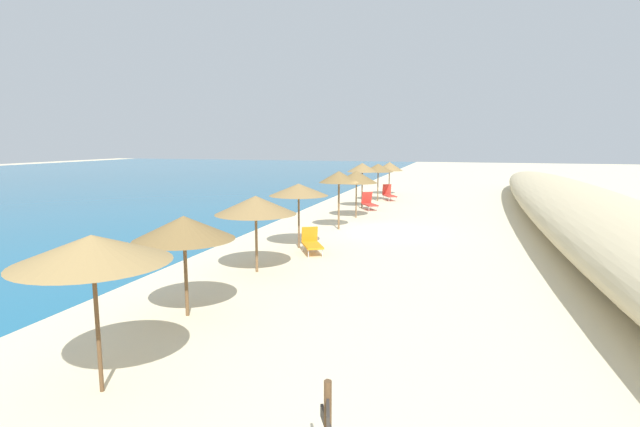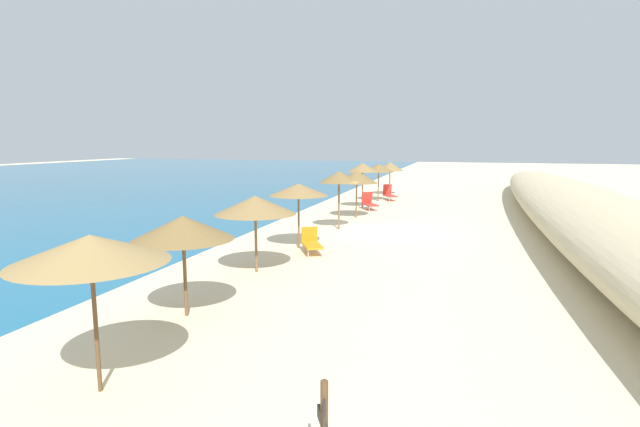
{
  "view_description": "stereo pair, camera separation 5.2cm",
  "coord_description": "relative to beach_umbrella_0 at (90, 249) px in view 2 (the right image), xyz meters",
  "views": [
    {
      "loc": [
        -22.57,
        -3.62,
        4.25
      ],
      "look_at": [
        -2.22,
        2.46,
        1.06
      ],
      "focal_mm": 27.1,
      "sensor_mm": 36.0,
      "label": 1
    },
    {
      "loc": [
        -22.56,
        -3.67,
        4.25
      ],
      "look_at": [
        -2.22,
        2.46,
        1.06
      ],
      "focal_mm": 27.1,
      "sensor_mm": 36.0,
      "label": 2
    }
  ],
  "objects": [
    {
      "name": "beach_umbrella_2",
      "position": [
        7.8,
        0.59,
        -0.28
      ],
      "size": [
        2.64,
        2.64,
        2.52
      ],
      "color": "brown",
      "rests_on": "ground_plane"
    },
    {
      "name": "lounge_chair_0",
      "position": [
        28.57,
        -0.6,
        -2.03
      ],
      "size": [
        1.58,
        1.26,
        1.13
      ],
      "rotation": [
        0.0,
        0.0,
        2.07
      ],
      "color": "red",
      "rests_on": "ground_plane"
    },
    {
      "name": "beach_umbrella_3",
      "position": [
        11.61,
        0.44,
        -0.14
      ],
      "size": [
        2.35,
        2.35,
        2.6
      ],
      "color": "brown",
      "rests_on": "ground_plane"
    },
    {
      "name": "beach_umbrella_5",
      "position": [
        19.89,
        -0.08,
        -0.2
      ],
      "size": [
        2.35,
        2.35,
        2.63
      ],
      "color": "brown",
      "rests_on": "ground_plane"
    },
    {
      "name": "ground_plane",
      "position": [
        16.23,
        -2.18,
        -2.49
      ],
      "size": [
        160.0,
        160.0,
        0.0
      ],
      "primitive_type": "plane",
      "color": "beige"
    },
    {
      "name": "lounge_chair_1",
      "position": [
        23.28,
        -0.16,
        -2.03
      ],
      "size": [
        1.52,
        1.29,
        1.1
      ],
      "rotation": [
        0.0,
        0.0,
        2.13
      ],
      "color": "red",
      "rests_on": "ground_plane"
    },
    {
      "name": "beach_umbrella_7",
      "position": [
        27.78,
        0.07,
        -0.11
      ],
      "size": [
        2.15,
        2.15,
        2.68
      ],
      "color": "brown",
      "rests_on": "ground_plane"
    },
    {
      "name": "beach_umbrella_8",
      "position": [
        32.15,
        -0.08,
        -0.23
      ],
      "size": [
        2.13,
        2.13,
        2.62
      ],
      "color": "brown",
      "rests_on": "ground_plane"
    },
    {
      "name": "lounge_chair_2",
      "position": [
        10.87,
        -0.33,
        -2.07
      ],
      "size": [
        1.45,
        1.18,
        0.97
      ],
      "rotation": [
        0.0,
        0.0,
        2.07
      ],
      "color": "orange",
      "rests_on": "ground_plane"
    },
    {
      "name": "dune_ridge",
      "position": [
        17.33,
        -11.11,
        -1.43
      ],
      "size": [
        52.65,
        5.15,
        2.13
      ],
      "primitive_type": "ellipsoid",
      "rotation": [
        0.0,
        0.0,
        -0.0
      ],
      "color": "beige",
      "rests_on": "ground_plane"
    },
    {
      "name": "beach_umbrella_6",
      "position": [
        23.84,
        0.41,
        0.1
      ],
      "size": [
        1.96,
        1.96,
        2.89
      ],
      "color": "brown",
      "rests_on": "ground_plane"
    },
    {
      "name": "beach_umbrella_4",
      "position": [
        16.07,
        -0.05,
        0.06
      ],
      "size": [
        1.93,
        1.93,
        2.84
      ],
      "color": "brown",
      "rests_on": "ground_plane"
    },
    {
      "name": "beach_umbrella_0",
      "position": [
        0.0,
        0.0,
        0.0
      ],
      "size": [
        2.55,
        2.55,
        2.74
      ],
      "color": "brown",
      "rests_on": "ground_plane"
    },
    {
      "name": "beach_umbrella_1",
      "position": [
        3.62,
        0.58,
        -0.3
      ],
      "size": [
        2.43,
        2.43,
        2.49
      ],
      "color": "brown",
      "rests_on": "ground_plane"
    }
  ]
}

